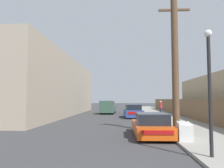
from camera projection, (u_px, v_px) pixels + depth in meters
name	position (u px, v px, depth m)	size (l,w,h in m)	color
sidewalk_curb	(162.00, 115.00, 26.13)	(4.20, 63.00, 0.12)	gray
discarded_fridge	(184.00, 131.00, 10.39)	(0.85, 1.77, 0.79)	silver
parked_sports_car_red	(151.00, 126.00, 11.84)	(1.93, 4.53, 1.26)	#E05114
car_parked_mid	(133.00, 111.00, 23.76)	(2.07, 4.47, 1.44)	#2D478C
car_parked_far	(135.00, 109.00, 30.14)	(2.02, 4.23, 1.35)	#2D478C
pickup_truck	(108.00, 107.00, 30.23)	(2.06, 5.31, 1.79)	#385647
utility_pole	(175.00, 62.00, 12.54)	(1.80, 0.39, 7.88)	brown
street_lamp	(210.00, 81.00, 7.29)	(0.26, 0.26, 4.24)	#232326
wooden_fence	(183.00, 108.00, 23.77)	(0.08, 42.73, 1.90)	brown
building_left_block	(48.00, 88.00, 27.84)	(7.00, 27.31, 6.97)	tan
pedestrian	(161.00, 108.00, 26.06)	(0.34, 0.34, 1.70)	#282D42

